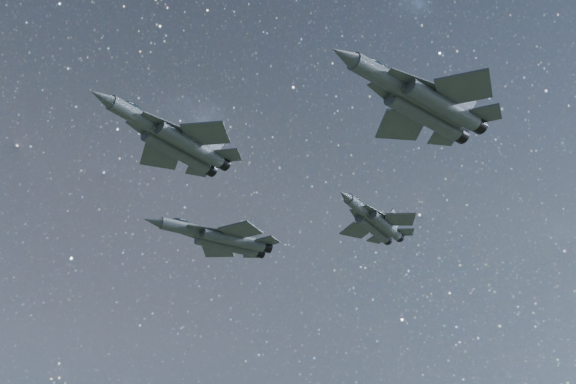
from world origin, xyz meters
TOP-DOWN VIEW (x-y plane):
  - jet_lead at (-14.26, 2.07)m, footprint 18.51×12.70m
  - jet_left at (3.75, 20.42)m, footprint 19.55×13.55m
  - jet_right at (0.42, -19.48)m, footprint 19.80×14.15m
  - jet_slot at (18.48, 4.80)m, footprint 16.55×11.08m

SIDE VIEW (x-z plane):
  - jet_right at x=0.42m, z-range 144.09..149.15m
  - jet_lead at x=-14.26m, z-range 144.96..149.60m
  - jet_left at x=3.75m, z-range 145.23..150.14m
  - jet_slot at x=18.48m, z-range 146.68..150.86m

